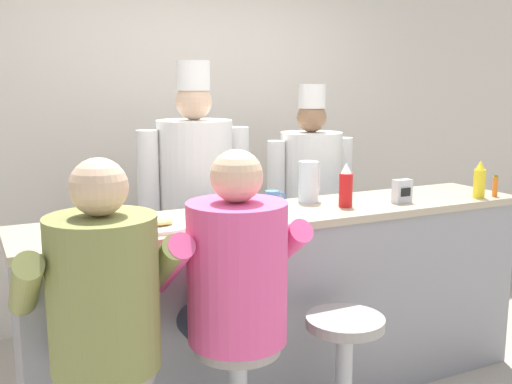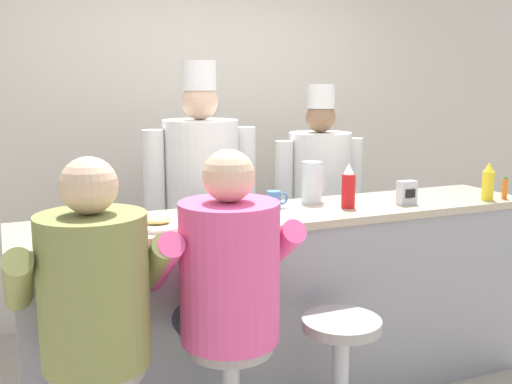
# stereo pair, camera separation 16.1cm
# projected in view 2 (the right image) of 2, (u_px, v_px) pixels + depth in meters

# --- Properties ---
(wall_back) EXTENTS (10.00, 0.06, 2.70)m
(wall_back) POSITION_uv_depth(u_px,v_px,m) (202.00, 133.00, 4.49)
(wall_back) COLOR beige
(wall_back) RESTS_ON ground_plane
(diner_counter) EXTENTS (2.85, 0.57, 1.05)m
(diner_counter) POSITION_uv_depth(u_px,v_px,m) (291.00, 304.00, 3.27)
(diner_counter) COLOR gray
(diner_counter) RESTS_ON ground_plane
(ketchup_bottle_red) EXTENTS (0.07, 0.07, 0.24)m
(ketchup_bottle_red) POSITION_uv_depth(u_px,v_px,m) (348.00, 187.00, 3.22)
(ketchup_bottle_red) COLOR red
(ketchup_bottle_red) RESTS_ON diner_counter
(mustard_bottle_yellow) EXTENTS (0.07, 0.07, 0.22)m
(mustard_bottle_yellow) POSITION_uv_depth(u_px,v_px,m) (488.00, 183.00, 3.44)
(mustard_bottle_yellow) COLOR yellow
(mustard_bottle_yellow) RESTS_ON diner_counter
(hot_sauce_bottle_orange) EXTENTS (0.03, 0.03, 0.13)m
(hot_sauce_bottle_orange) POSITION_uv_depth(u_px,v_px,m) (505.00, 188.00, 3.48)
(hot_sauce_bottle_orange) COLOR orange
(hot_sauce_bottle_orange) RESTS_ON diner_counter
(water_pitcher_clear) EXTENTS (0.13, 0.12, 0.23)m
(water_pitcher_clear) POSITION_uv_depth(u_px,v_px,m) (312.00, 182.00, 3.36)
(water_pitcher_clear) COLOR silver
(water_pitcher_clear) RESTS_ON diner_counter
(breakfast_plate) EXTENTS (0.28, 0.28, 0.05)m
(breakfast_plate) POSITION_uv_depth(u_px,v_px,m) (158.00, 224.00, 2.80)
(breakfast_plate) COLOR white
(breakfast_plate) RESTS_ON diner_counter
(cereal_bowl) EXTENTS (0.17, 0.17, 0.06)m
(cereal_bowl) POSITION_uv_depth(u_px,v_px,m) (256.00, 212.00, 3.00)
(cereal_bowl) COLOR #4C7FB7
(cereal_bowl) RESTS_ON diner_counter
(coffee_mug_white) EXTENTS (0.13, 0.08, 0.09)m
(coffee_mug_white) POSITION_uv_depth(u_px,v_px,m) (113.00, 216.00, 2.83)
(coffee_mug_white) COLOR white
(coffee_mug_white) RESTS_ON diner_counter
(coffee_mug_blue) EXTENTS (0.12, 0.08, 0.10)m
(coffee_mug_blue) POSITION_uv_depth(u_px,v_px,m) (275.00, 200.00, 3.21)
(coffee_mug_blue) COLOR #4C7AB2
(coffee_mug_blue) RESTS_ON diner_counter
(napkin_dispenser_chrome) EXTENTS (0.11, 0.06, 0.13)m
(napkin_dispenser_chrome) POSITION_uv_depth(u_px,v_px,m) (407.00, 193.00, 3.32)
(napkin_dispenser_chrome) COLOR silver
(napkin_dispenser_chrome) RESTS_ON diner_counter
(diner_seated_olive) EXTENTS (0.64, 0.63, 1.45)m
(diner_seated_olive) POSITION_uv_depth(u_px,v_px,m) (93.00, 299.00, 2.32)
(diner_seated_olive) COLOR #B2B5BA
(diner_seated_olive) RESTS_ON ground_plane
(diner_seated_pink) EXTENTS (0.64, 0.63, 1.45)m
(diner_seated_pink) POSITION_uv_depth(u_px,v_px,m) (227.00, 281.00, 2.54)
(diner_seated_pink) COLOR #B2B5BA
(diner_seated_pink) RESTS_ON ground_plane
(empty_stool_round) EXTENTS (0.37, 0.37, 0.64)m
(empty_stool_round) POSITION_uv_depth(u_px,v_px,m) (341.00, 361.00, 2.80)
(empty_stool_round) COLOR #B2B5BA
(empty_stool_round) RESTS_ON ground_plane
(cook_in_whites_near) EXTENTS (0.72, 0.46, 1.85)m
(cook_in_whites_near) POSITION_uv_depth(u_px,v_px,m) (202.00, 197.00, 3.73)
(cook_in_whites_near) COLOR #232328
(cook_in_whites_near) RESTS_ON ground_plane
(cook_in_whites_far) EXTENTS (0.67, 0.43, 1.71)m
(cook_in_whites_far) POSITION_uv_depth(u_px,v_px,m) (319.00, 196.00, 4.17)
(cook_in_whites_far) COLOR #232328
(cook_in_whites_far) RESTS_ON ground_plane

